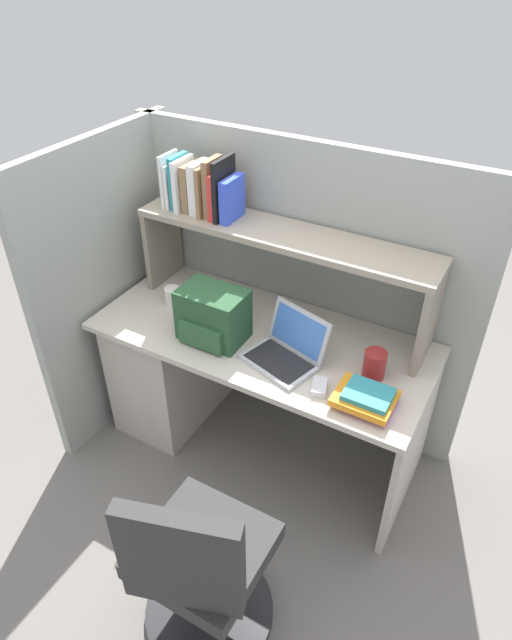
# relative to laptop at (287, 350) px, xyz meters

# --- Properties ---
(ground_plane) EXTENTS (8.00, 8.00, 0.00)m
(ground_plane) POSITION_rel_laptop_xyz_m (-0.18, 0.10, -0.78)
(ground_plane) COLOR slate
(desk) EXTENTS (1.60, 0.70, 0.73)m
(desk) POSITION_rel_laptop_xyz_m (-0.57, 0.10, -0.38)
(desk) COLOR beige
(desk) RESTS_ON ground_plane
(cubicle_partition_rear) EXTENTS (1.84, 0.05, 1.55)m
(cubicle_partition_rear) POSITION_rel_laptop_xyz_m (-0.18, 0.48, -0.01)
(cubicle_partition_rear) COLOR #939991
(cubicle_partition_rear) RESTS_ON ground_plane
(cubicle_partition_left) EXTENTS (0.05, 1.06, 1.55)m
(cubicle_partition_left) POSITION_rel_laptop_xyz_m (-1.03, 0.05, -0.01)
(cubicle_partition_left) COLOR #939991
(cubicle_partition_left) RESTS_ON ground_plane
(overhead_hutch) EXTENTS (1.44, 0.28, 0.45)m
(overhead_hutch) POSITION_rel_laptop_xyz_m (-0.18, 0.30, 0.30)
(overhead_hutch) COLOR gray
(overhead_hutch) RESTS_ON desk
(reference_books_on_shelf) EXTENTS (0.38, 0.19, 0.29)m
(reference_books_on_shelf) POSITION_rel_laptop_xyz_m (-0.61, 0.30, 0.52)
(reference_books_on_shelf) COLOR white
(reference_books_on_shelf) RESTS_ON overhead_hutch
(laptop) EXTENTS (0.37, 0.34, 0.22)m
(laptop) POSITION_rel_laptop_xyz_m (0.00, 0.00, 0.00)
(laptop) COLOR #B7BABF
(laptop) RESTS_ON desk
(backpack) EXTENTS (0.30, 0.22, 0.25)m
(backpack) POSITION_rel_laptop_xyz_m (-0.37, -0.02, 0.07)
(backpack) COLOR #264C2D
(backpack) RESTS_ON desk
(computer_mouse) EXTENTS (0.09, 0.12, 0.03)m
(computer_mouse) POSITION_rel_laptop_xyz_m (0.21, -0.11, -0.03)
(computer_mouse) COLOR silver
(computer_mouse) RESTS_ON desk
(paper_cup) EXTENTS (0.08, 0.08, 0.10)m
(paper_cup) POSITION_rel_laptop_xyz_m (-0.70, 0.10, -0.00)
(paper_cup) COLOR white
(paper_cup) RESTS_ON desk
(snack_canister) EXTENTS (0.10, 0.10, 0.13)m
(snack_canister) POSITION_rel_laptop_xyz_m (0.37, 0.08, 0.01)
(snack_canister) COLOR maroon
(snack_canister) RESTS_ON desk
(desk_book_stack) EXTENTS (0.24, 0.20, 0.08)m
(desk_book_stack) POSITION_rel_laptop_xyz_m (0.41, -0.10, -0.01)
(desk_book_stack) COLOR purple
(desk_book_stack) RESTS_ON desk
(office_chair) EXTENTS (0.52, 0.54, 0.93)m
(office_chair) POSITION_rel_laptop_xyz_m (0.10, -0.86, -0.39)
(office_chair) COLOR black
(office_chair) RESTS_ON ground_plane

